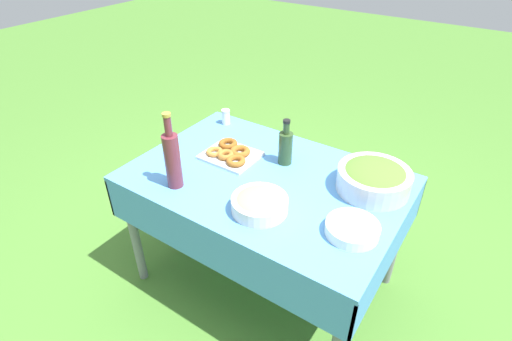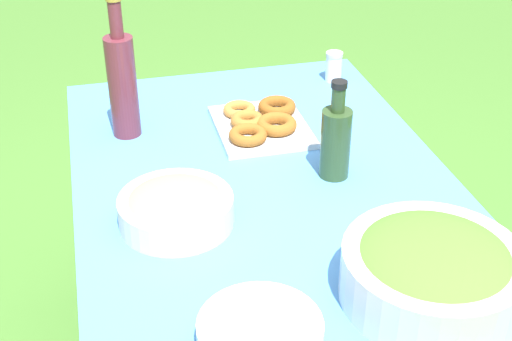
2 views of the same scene
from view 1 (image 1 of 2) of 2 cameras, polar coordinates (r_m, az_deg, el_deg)
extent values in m
plane|color=#477A2D|center=(2.47, 1.15, -15.12)|extent=(14.00, 14.00, 0.00)
cube|color=#4C8CD1|center=(1.98, 1.39, -1.23)|extent=(1.33, 0.90, 0.02)
cube|color=#4C8CD1|center=(2.38, 7.17, 1.48)|extent=(1.33, 0.01, 0.22)
cube|color=#4C8CD1|center=(1.79, -6.56, -11.24)|extent=(1.33, 0.01, 0.22)
cube|color=#4C8CD1|center=(1.88, 18.89, -10.75)|extent=(0.01, 0.90, 0.22)
cube|color=#4C8CD1|center=(2.41, -11.98, 1.48)|extent=(0.01, 0.90, 0.22)
cylinder|color=slate|center=(2.33, 19.50, -8.81)|extent=(0.05, 0.05, 0.71)
cylinder|color=slate|center=(2.75, -4.95, 0.44)|extent=(0.05, 0.05, 0.71)
cylinder|color=slate|center=(2.33, -17.03, -8.40)|extent=(0.05, 0.05, 0.71)
cylinder|color=silver|center=(1.94, 16.44, -1.32)|extent=(0.34, 0.34, 0.11)
ellipsoid|color=#51892D|center=(1.92, 16.62, -0.37)|extent=(0.30, 0.30, 0.07)
cylinder|color=silver|center=(1.75, 0.52, -4.88)|extent=(0.25, 0.25, 0.06)
ellipsoid|color=tan|center=(1.74, 0.53, -4.35)|extent=(0.22, 0.22, 0.06)
cube|color=silver|center=(2.13, -3.62, 2.14)|extent=(0.28, 0.24, 0.02)
torus|color=#93561E|center=(2.12, -2.29, 2.75)|extent=(0.14, 0.14, 0.03)
torus|color=brown|center=(2.20, -4.02, 3.84)|extent=(0.11, 0.11, 0.03)
torus|color=#B27533|center=(2.14, -5.95, 2.69)|extent=(0.10, 0.10, 0.03)
torus|color=#A36628|center=(2.10, -4.33, 2.26)|extent=(0.11, 0.11, 0.03)
torus|color=#93561E|center=(2.04, -2.93, 1.35)|extent=(0.12, 0.12, 0.03)
cylinder|color=white|center=(1.70, 13.51, -8.56)|extent=(0.22, 0.22, 0.01)
cylinder|color=white|center=(1.69, 13.57, -8.26)|extent=(0.22, 0.22, 0.01)
cylinder|color=white|center=(1.69, 13.62, -7.96)|extent=(0.22, 0.22, 0.01)
cylinder|color=white|center=(1.68, 13.67, -7.65)|extent=(0.22, 0.22, 0.01)
cylinder|color=#2D4723|center=(2.05, 4.22, 3.17)|extent=(0.07, 0.07, 0.17)
cylinder|color=#2D4723|center=(1.99, 4.36, 6.05)|extent=(0.03, 0.03, 0.06)
cylinder|color=black|center=(1.97, 4.41, 7.02)|extent=(0.04, 0.04, 0.01)
cylinder|color=maroon|center=(1.88, -11.81, 1.29)|extent=(0.07, 0.07, 0.27)
cylinder|color=maroon|center=(1.79, -12.48, 6.21)|extent=(0.03, 0.03, 0.09)
cylinder|color=#A58C33|center=(1.77, -12.69, 7.78)|extent=(0.04, 0.04, 0.02)
cylinder|color=white|center=(2.46, -4.32, 7.53)|extent=(0.05, 0.05, 0.08)
cylinder|color=silver|center=(2.44, -4.37, 8.50)|extent=(0.05, 0.05, 0.01)
camera|label=2|loc=(1.15, 60.28, 6.02)|focal=50.00mm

